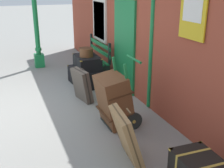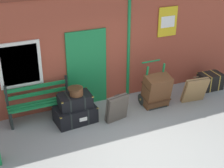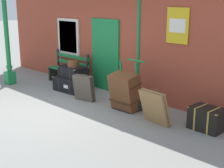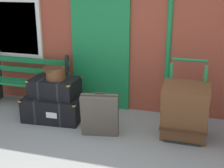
# 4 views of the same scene
# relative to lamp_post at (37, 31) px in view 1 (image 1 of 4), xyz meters

# --- Properties ---
(ground_plane) EXTENTS (60.00, 60.00, 0.00)m
(ground_plane) POSITION_rel_lamp_post_xyz_m (2.99, -0.79, -1.09)
(ground_plane) COLOR gray
(brick_facade) EXTENTS (10.40, 0.35, 3.20)m
(brick_facade) POSITION_rel_lamp_post_xyz_m (2.97, 1.81, 0.51)
(brick_facade) COLOR #9E422D
(brick_facade) RESTS_ON ground
(lamp_post) EXTENTS (0.28, 0.28, 2.88)m
(lamp_post) POSITION_rel_lamp_post_xyz_m (0.00, 0.00, 0.00)
(lamp_post) COLOR #197A3D
(lamp_post) RESTS_ON ground
(platform_bench) EXTENTS (1.60, 0.43, 1.01)m
(platform_bench) POSITION_rel_lamp_post_xyz_m (1.31, 1.37, -0.64)
(platform_bench) COLOR #197A3D
(platform_bench) RESTS_ON ground
(steamer_trunk_base) EXTENTS (1.06, 0.73, 0.43)m
(steamer_trunk_base) POSITION_rel_lamp_post_xyz_m (2.07, 0.87, -0.88)
(steamer_trunk_base) COLOR black
(steamer_trunk_base) RESTS_ON ground
(steamer_trunk_middle) EXTENTS (0.82, 0.56, 0.33)m
(steamer_trunk_middle) POSITION_rel_lamp_post_xyz_m (2.10, 0.90, -0.51)
(steamer_trunk_middle) COLOR black
(steamer_trunk_middle) RESTS_ON steamer_trunk_base
(round_hatbox) EXTENTS (0.38, 0.35, 0.20)m
(round_hatbox) POSITION_rel_lamp_post_xyz_m (2.13, 0.88, -0.23)
(round_hatbox) COLOR brown
(round_hatbox) RESTS_ON steamer_trunk_middle
(porters_trolley) EXTENTS (0.71, 0.56, 1.21)m
(porters_trolley) POSITION_rel_lamp_post_xyz_m (4.33, 0.89, -0.82)
(porters_trolley) COLOR black
(porters_trolley) RESTS_ON ground
(large_brown_trunk) EXTENTS (0.70, 0.59, 0.94)m
(large_brown_trunk) POSITION_rel_lamp_post_xyz_m (4.33, 0.72, -0.62)
(large_brown_trunk) COLOR brown
(large_brown_trunk) RESTS_ON ground
(suitcase_charcoal) EXTENTS (0.71, 0.42, 0.78)m
(suitcase_charcoal) POSITION_rel_lamp_post_xyz_m (5.42, 0.47, -0.71)
(suitcase_charcoal) COLOR olive
(suitcase_charcoal) RESTS_ON ground
(suitcase_beige) EXTENTS (0.62, 0.38, 0.73)m
(suitcase_beige) POSITION_rel_lamp_post_xyz_m (3.06, 0.49, -0.74)
(suitcase_beige) COLOR #51473D
(suitcase_beige) RESTS_ON ground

